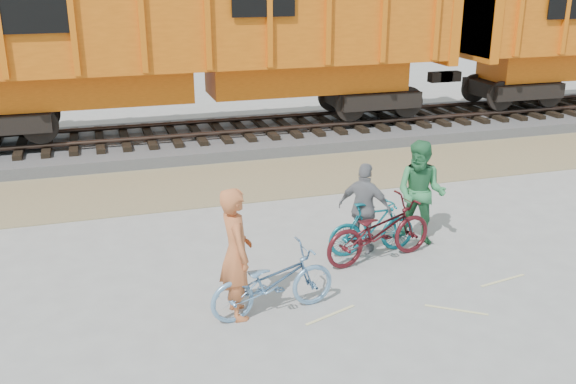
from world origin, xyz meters
name	(u,v)px	position (x,y,z in m)	size (l,w,h in m)	color
ground	(372,281)	(0.00, 0.00, 0.00)	(120.00, 120.00, 0.00)	#9E9E99
gravel_strip	(276,177)	(0.00, 5.50, 0.01)	(120.00, 3.00, 0.02)	#9A8B60
ballast_bed	(242,136)	(0.00, 9.00, 0.15)	(120.00, 4.00, 0.30)	slate
track	(242,125)	(0.00, 9.00, 0.47)	(120.00, 2.60, 0.24)	black
hopper_car_center	(198,35)	(-1.14, 9.00, 3.01)	(14.00, 3.13, 4.65)	black
bicycle_blue	(273,282)	(-1.76, -0.48, 0.49)	(0.65, 1.87, 0.98)	#6892BA
bicycle_teal	(372,228)	(0.42, 0.98, 0.48)	(0.45, 1.58, 0.95)	#0E6676
bicycle_maroon	(379,231)	(0.42, 0.70, 0.53)	(0.71, 2.03, 1.07)	#4B1217
person_solo	(236,253)	(-2.26, -0.38, 0.96)	(0.70, 0.46, 1.92)	#BF6336
person_man	(421,193)	(1.42, 1.18, 0.94)	(0.91, 0.71, 1.88)	#317C49
person_woman	(365,208)	(0.32, 1.10, 0.80)	(0.94, 0.39, 1.60)	slate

